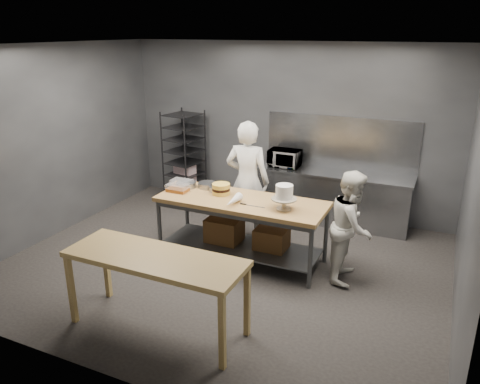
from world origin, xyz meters
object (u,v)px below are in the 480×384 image
object	(u,v)px
near_counter	(155,263)
frosted_cake_stand	(284,194)
chef_right	(352,226)
layer_cake	(221,189)
work_table	(242,222)
speed_rack	(184,158)
microwave	(285,158)
chef_behind	(247,181)

from	to	relation	value
near_counter	frosted_cake_stand	xyz separation A→B (m)	(0.82, 1.81, 0.32)
chef_right	layer_cake	size ratio (longest dim) A/B	5.76
work_table	near_counter	xyz separation A→B (m)	(-0.15, -1.95, 0.24)
speed_rack	chef_right	xyz separation A→B (m)	(3.56, -1.72, -0.11)
speed_rack	frosted_cake_stand	bearing A→B (deg)	-35.62
speed_rack	layer_cake	xyz separation A→B (m)	(1.66, -1.73, 0.14)
microwave	work_table	bearing A→B (deg)	-88.89
chef_behind	microwave	world-z (taller)	chef_behind
chef_right	frosted_cake_stand	distance (m)	0.97
chef_right	layer_cake	bearing A→B (deg)	88.07
chef_behind	frosted_cake_stand	size ratio (longest dim) A/B	5.55
microwave	frosted_cake_stand	distance (m)	2.13
work_table	layer_cake	xyz separation A→B (m)	(-0.37, 0.06, 0.43)
work_table	near_counter	bearing A→B (deg)	-94.49
speed_rack	layer_cake	bearing A→B (deg)	-46.21
near_counter	work_table	bearing A→B (deg)	85.51
frosted_cake_stand	chef_behind	bearing A→B (deg)	137.13
speed_rack	layer_cake	world-z (taller)	speed_rack
chef_behind	layer_cake	bearing A→B (deg)	71.13
chef_right	frosted_cake_stand	bearing A→B (deg)	101.13
speed_rack	near_counter	bearing A→B (deg)	-63.36
work_table	frosted_cake_stand	distance (m)	0.88
near_counter	layer_cake	xyz separation A→B (m)	(-0.22, 2.01, 0.19)
chef_right	microwave	bearing A→B (deg)	38.75
microwave	layer_cake	world-z (taller)	microwave
speed_rack	microwave	size ratio (longest dim) A/B	3.23
near_counter	chef_behind	world-z (taller)	chef_behind
chef_behind	frosted_cake_stand	xyz separation A→B (m)	(0.89, -0.82, 0.18)
near_counter	microwave	bearing A→B (deg)	88.25
chef_right	frosted_cake_stand	size ratio (longest dim) A/B	4.38
chef_behind	work_table	bearing A→B (deg)	102.02
microwave	frosted_cake_stand	size ratio (longest dim) A/B	1.58
chef_behind	microwave	xyz separation A→B (m)	(0.19, 1.18, 0.10)
chef_behind	frosted_cake_stand	world-z (taller)	chef_behind
layer_cake	near_counter	bearing A→B (deg)	-83.89
layer_cake	chef_behind	bearing A→B (deg)	77.18
speed_rack	work_table	bearing A→B (deg)	-41.48
work_table	near_counter	world-z (taller)	work_table
near_counter	layer_cake	distance (m)	2.03
frosted_cake_stand	speed_rack	bearing A→B (deg)	144.38
chef_right	layer_cake	world-z (taller)	chef_right
work_table	speed_rack	size ratio (longest dim) A/B	1.37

